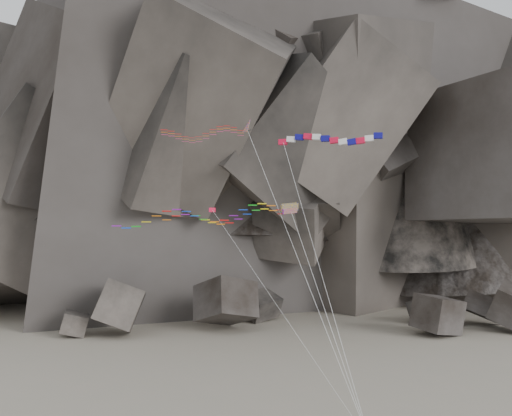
{
  "coord_description": "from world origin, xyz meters",
  "views": [
    {
      "loc": [
        -1.04,
        -42.26,
        15.52
      ],
      "look_at": [
        0.08,
        6.0,
        17.2
      ],
      "focal_mm": 35.0,
      "sensor_mm": 36.0,
      "label": 1
    }
  ],
  "objects_px": {
    "delta_kite": "(200,133)",
    "pennant_kite": "(237,248)",
    "banner_kite": "(329,141)",
    "parafoil_kite": "(198,216)"
  },
  "relations": [
    {
      "from": "delta_kite",
      "to": "pennant_kite",
      "type": "height_order",
      "value": "delta_kite"
    },
    {
      "from": "banner_kite",
      "to": "parafoil_kite",
      "type": "relative_size",
      "value": 1.16
    },
    {
      "from": "parafoil_kite",
      "to": "banner_kite",
      "type": "bearing_deg",
      "value": -8.23
    },
    {
      "from": "delta_kite",
      "to": "parafoil_kite",
      "type": "height_order",
      "value": "delta_kite"
    },
    {
      "from": "delta_kite",
      "to": "parafoil_kite",
      "type": "distance_m",
      "value": 8.8
    },
    {
      "from": "banner_kite",
      "to": "pennant_kite",
      "type": "distance_m",
      "value": 11.9
    },
    {
      "from": "delta_kite",
      "to": "pennant_kite",
      "type": "distance_m",
      "value": 11.35
    },
    {
      "from": "banner_kite",
      "to": "pennant_kite",
      "type": "xyz_separation_m",
      "value": [
        -7.73,
        -1.25,
        -8.97
      ]
    },
    {
      "from": "delta_kite",
      "to": "pennant_kite",
      "type": "relative_size",
      "value": 1.52
    },
    {
      "from": "parafoil_kite",
      "to": "pennant_kite",
      "type": "xyz_separation_m",
      "value": [
        3.14,
        0.63,
        -2.58
      ]
    }
  ]
}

